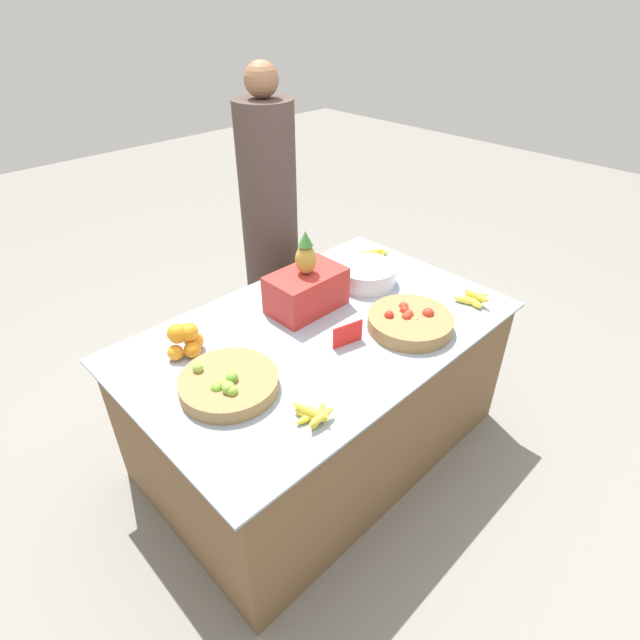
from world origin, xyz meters
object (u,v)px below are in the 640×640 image
at_px(lime_bowl, 229,383).
at_px(produce_crate, 306,287).
at_px(metal_bowl, 366,274).
at_px(vendor_person, 270,230).
at_px(tomato_basket, 410,322).
at_px(price_sign, 348,334).

bearing_deg(lime_bowl, produce_crate, 19.81).
bearing_deg(metal_bowl, lime_bowl, -169.67).
distance_m(metal_bowl, vendor_person, 0.75).
xyz_separation_m(tomato_basket, price_sign, (-0.29, 0.11, 0.02)).
relative_size(metal_bowl, price_sign, 2.11).
height_order(tomato_basket, price_sign, price_sign).
height_order(lime_bowl, vendor_person, vendor_person).
distance_m(produce_crate, vendor_person, 0.80).
height_order(metal_bowl, price_sign, price_sign).
relative_size(price_sign, produce_crate, 0.36).
bearing_deg(produce_crate, tomato_basket, -64.26).
bearing_deg(tomato_basket, vendor_person, 82.39).
relative_size(lime_bowl, price_sign, 2.63).
bearing_deg(lime_bowl, price_sign, -12.14).
bearing_deg(price_sign, tomato_basket, -8.24).
relative_size(tomato_basket, metal_bowl, 1.25).
relative_size(produce_crate, vendor_person, 0.23).
xyz_separation_m(tomato_basket, produce_crate, (-0.21, 0.44, 0.08)).
xyz_separation_m(lime_bowl, tomato_basket, (0.82, -0.23, 0.00)).
height_order(tomato_basket, metal_bowl, metal_bowl).
bearing_deg(produce_crate, vendor_person, 62.59).
bearing_deg(produce_crate, metal_bowl, -5.72).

